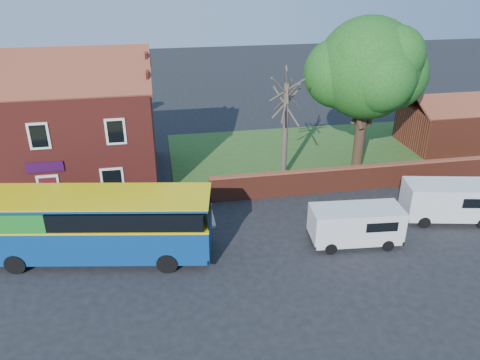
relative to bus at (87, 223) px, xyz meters
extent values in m
plane|color=black|center=(4.31, -2.42, -1.89)|extent=(120.00, 120.00, 0.00)
cube|color=gray|center=(-2.69, 3.33, -1.83)|extent=(18.00, 3.50, 0.12)
cube|color=slate|center=(-2.69, 1.58, -1.82)|extent=(18.00, 0.15, 0.14)
cube|color=#426B28|center=(17.31, 10.58, -1.87)|extent=(26.00, 12.00, 0.04)
cube|color=maroon|center=(-2.69, 9.08, 1.36)|extent=(12.00, 8.00, 6.50)
cube|color=brown|center=(-2.69, 7.08, 5.61)|extent=(12.30, 4.08, 2.16)
cube|color=brown|center=(-2.69, 11.08, 5.61)|extent=(12.30, 4.08, 2.16)
cube|color=black|center=(-2.69, 5.05, 2.71)|extent=(1.10, 0.06, 1.50)
cube|color=#4C0F19|center=(-2.69, 5.03, -0.79)|extent=(0.95, 0.04, 2.10)
cube|color=silver|center=(-2.69, 5.05, -0.74)|extent=(1.20, 0.06, 2.30)
cube|color=#2E0B31|center=(-2.69, 5.02, 0.91)|extent=(2.00, 0.06, 0.60)
cube|color=maroon|center=(17.31, 4.58, -1.14)|extent=(22.00, 0.30, 1.50)
cube|color=brown|center=(17.31, 4.58, -0.34)|extent=(22.00, 0.38, 0.10)
cube|color=maroon|center=(26.31, 10.58, -0.39)|extent=(8.00, 5.00, 3.00)
cube|color=brown|center=(26.31, 9.33, 1.66)|extent=(8.20, 2.56, 1.24)
cube|color=brown|center=(26.31, 11.83, 1.66)|extent=(8.20, 2.56, 1.24)
cube|color=navy|center=(0.35, -0.06, -0.64)|extent=(11.21, 4.53, 1.73)
cube|color=#DDBD0B|center=(0.35, -0.06, 0.23)|extent=(11.23, 4.55, 0.10)
cube|color=black|center=(0.35, -0.06, 0.75)|extent=(10.78, 4.47, 0.87)
cube|color=#1C8025|center=(-3.20, 0.55, 0.75)|extent=(4.12, 3.35, 0.92)
cube|color=navy|center=(0.35, -0.06, 1.33)|extent=(11.21, 4.53, 0.14)
cube|color=#DDBD0B|center=(0.35, -0.06, 1.41)|extent=(11.26, 4.57, 0.06)
cylinder|color=black|center=(-3.31, -0.74, -1.40)|extent=(1.01, 0.44, 0.98)
cylinder|color=black|center=(-2.87, 1.79, -1.40)|extent=(1.01, 0.44, 0.98)
cylinder|color=black|center=(3.57, -1.91, -1.40)|extent=(1.01, 0.44, 0.98)
cylinder|color=black|center=(4.01, 0.62, -1.40)|extent=(1.01, 0.44, 0.98)
cube|color=silver|center=(13.05, -1.14, -0.76)|extent=(4.66, 2.16, 1.72)
cube|color=black|center=(15.08, -1.30, -0.48)|extent=(0.20, 1.54, 0.68)
cube|color=black|center=(15.27, -1.31, -1.53)|extent=(0.24, 1.82, 0.22)
cylinder|color=black|center=(11.53, -1.87, -1.59)|extent=(0.61, 0.27, 0.60)
cylinder|color=black|center=(11.67, -0.18, -1.59)|extent=(0.61, 0.27, 0.60)
cylinder|color=black|center=(14.43, -2.10, -1.59)|extent=(0.61, 0.27, 0.60)
cylinder|color=black|center=(14.56, -0.41, -1.59)|extent=(0.61, 0.27, 0.60)
cube|color=silver|center=(19.10, 0.20, -0.65)|extent=(5.23, 2.92, 1.88)
cylinder|color=black|center=(17.37, -0.40, -1.56)|extent=(0.68, 0.35, 0.65)
cylinder|color=black|center=(17.74, 1.42, -1.56)|extent=(0.68, 0.35, 0.65)
cylinder|color=black|center=(20.84, 0.79, -1.56)|extent=(0.68, 0.35, 0.65)
cylinder|color=black|center=(17.13, 8.11, 0.20)|extent=(0.73, 0.73, 4.18)
sphere|color=#2E7123|center=(17.13, 8.11, 4.92)|extent=(6.54, 6.54, 6.54)
sphere|color=#2E7123|center=(19.04, 8.47, 4.38)|extent=(4.72, 4.72, 4.72)
sphere|color=#2E7123|center=(15.41, 8.66, 4.56)|extent=(4.54, 4.54, 4.54)
cylinder|color=#4C4238|center=(11.57, 7.23, 1.26)|extent=(0.36, 0.36, 6.30)
cylinder|color=#4C4238|center=(11.57, 7.23, 3.51)|extent=(0.37, 3.07, 2.48)
cylinder|color=#4C4238|center=(11.57, 7.23, 3.29)|extent=(1.61, 2.27, 2.27)
cylinder|color=#4C4238|center=(11.57, 7.23, 3.74)|extent=(2.58, 1.18, 2.51)
camera|label=1|loc=(3.71, -20.02, 11.38)|focal=35.00mm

